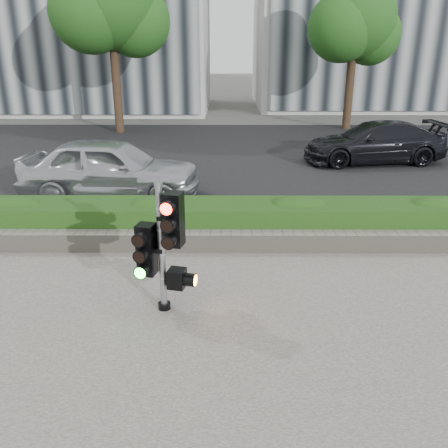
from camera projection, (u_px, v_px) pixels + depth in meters
name	position (u px, v px, depth m)	size (l,w,h in m)	color
ground	(219.00, 304.00, 6.92)	(120.00, 120.00, 0.00)	#51514C
sidewalk	(216.00, 434.00, 4.58)	(16.00, 11.00, 0.03)	#9E9389
road	(223.00, 155.00, 16.27)	(60.00, 13.00, 0.02)	black
curb	(221.00, 224.00, 9.85)	(60.00, 0.25, 0.12)	gray
stone_wall	(221.00, 241.00, 8.63)	(12.00, 0.32, 0.34)	gray
hedge	(221.00, 220.00, 9.18)	(12.00, 1.00, 0.68)	#3F7022
building_right	(410.00, 1.00, 28.13)	(18.00, 10.00, 12.00)	#B7B7B2
tree_left	(110.00, 5.00, 18.78)	(4.61, 4.03, 7.34)	black
tree_right	(355.00, 21.00, 19.86)	(4.10, 3.58, 6.53)	black
traffic_signal	(164.00, 241.00, 6.40)	(0.68, 0.54, 1.87)	black
car_silver	(111.00, 168.00, 11.42)	(1.74, 4.32, 1.47)	#B9BBC1
car_dark	(374.00, 142.00, 14.99)	(1.80, 4.43, 1.28)	black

